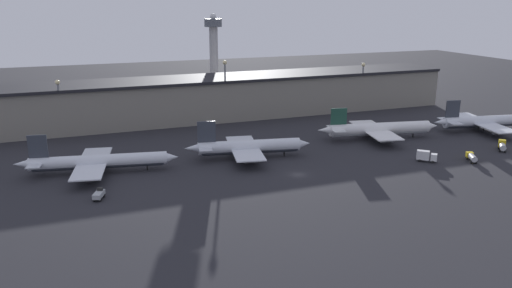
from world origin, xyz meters
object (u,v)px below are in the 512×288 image
object	(u,v)px
airplane_3	(379,129)
service_vehicle_0	(472,157)
service_vehicle_1	(426,156)
service_vehicle_3	(502,146)
service_vehicle_2	(99,194)
airplane_4	(485,122)
airplane_2	(248,147)
airplane_1	(97,162)
control_tower	(214,50)

from	to	relation	value
airplane_3	service_vehicle_0	distance (m)	36.26
service_vehicle_1	service_vehicle_3	distance (m)	33.04
service_vehicle_2	service_vehicle_3	world-z (taller)	service_vehicle_3
airplane_4	service_vehicle_3	size ratio (longest dim) A/B	7.55
airplane_2	airplane_1	bearing A→B (deg)	-171.87
airplane_4	service_vehicle_2	world-z (taller)	airplane_4
airplane_1	service_vehicle_0	xyz separation A→B (m)	(114.07, -31.03, -1.94)
airplane_2	service_vehicle_3	bearing A→B (deg)	-4.69
airplane_4	service_vehicle_1	world-z (taller)	airplane_4
airplane_3	airplane_4	xyz separation A→B (m)	(46.97, -4.06, -0.15)
airplane_1	service_vehicle_1	world-z (taller)	airplane_1
airplane_2	service_vehicle_2	size ratio (longest dim) A/B	8.10
service_vehicle_1	service_vehicle_2	size ratio (longest dim) A/B	1.17
control_tower	service_vehicle_0	bearing A→B (deg)	-70.47
service_vehicle_0	airplane_2	bearing A→B (deg)	92.83
airplane_3	service_vehicle_2	xyz separation A→B (m)	(-102.45, -24.61, -2.55)
airplane_1	airplane_3	world-z (taller)	airplane_1
airplane_1	service_vehicle_3	bearing A→B (deg)	-0.21
airplane_3	service_vehicle_1	distance (m)	28.86
service_vehicle_2	control_tower	bearing A→B (deg)	-6.90
airplane_2	control_tower	size ratio (longest dim) A/B	0.96
airplane_1	airplane_3	size ratio (longest dim) A/B	1.01
service_vehicle_2	control_tower	distance (m)	144.47
service_vehicle_0	service_vehicle_3	xyz separation A→B (m)	(19.02, 5.95, 0.21)
service_vehicle_1	service_vehicle_2	xyz separation A→B (m)	(-101.21, 4.16, -0.69)
airplane_4	service_vehicle_1	xyz separation A→B (m)	(-48.21, -24.71, -1.72)
airplane_1	airplane_4	size ratio (longest dim) A/B	1.09
airplane_2	airplane_4	distance (m)	100.60
service_vehicle_1	service_vehicle_2	distance (m)	101.30
airplane_4	service_vehicle_0	size ratio (longest dim) A/B	6.82
airplane_4	airplane_3	bearing A→B (deg)	-174.47
airplane_3	service_vehicle_0	size ratio (longest dim) A/B	7.33
airplane_4	service_vehicle_1	bearing A→B (deg)	-142.40
airplane_1	service_vehicle_2	bearing A→B (deg)	-82.58
airplane_4	service_vehicle_2	size ratio (longest dim) A/B	8.53
airplane_1	control_tower	xyz separation A→B (m)	(66.28, 103.68, 21.96)
service_vehicle_2	service_vehicle_3	distance (m)	134.29
airplane_3	airplane_4	world-z (taller)	airplane_4
airplane_1	control_tower	bearing A→B (deg)	67.88
airplane_1	airplane_3	distance (m)	101.33
airplane_3	service_vehicle_3	world-z (taller)	airplane_3
airplane_3	service_vehicle_3	size ratio (longest dim) A/B	8.11
service_vehicle_0	control_tower	world-z (taller)	control_tower
airplane_2	airplane_4	world-z (taller)	airplane_2
airplane_1	service_vehicle_2	world-z (taller)	airplane_1
service_vehicle_0	service_vehicle_2	xyz separation A→B (m)	(-115.23, 9.25, -0.25)
service_vehicle_1	control_tower	xyz separation A→B (m)	(-33.78, 129.62, 23.47)
service_vehicle_1	service_vehicle_0	bearing A→B (deg)	22.03
service_vehicle_2	control_tower	xyz separation A→B (m)	(67.44, 125.46, 24.16)
airplane_1	service_vehicle_1	bearing A→B (deg)	-4.07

